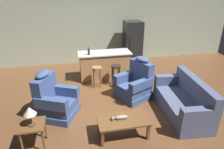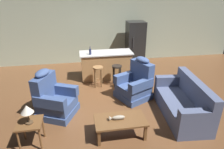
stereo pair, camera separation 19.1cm
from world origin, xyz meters
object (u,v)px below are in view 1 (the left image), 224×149
(recliner_near_lamp, at_px, (55,101))
(kitchen_island, at_px, (105,65))
(coffee_table, at_px, (123,121))
(bar_stool_right, at_px, (116,72))
(bar_stool_left, at_px, (97,73))
(refrigerator, at_px, (132,43))
(end_table, at_px, (33,128))
(table_lamp, at_px, (30,112))
(recliner_near_island, at_px, (135,84))
(couch, at_px, (184,102))
(fish_figurine, at_px, (120,118))
(bottle_tall_green, at_px, (89,52))

(recliner_near_lamp, bearing_deg, kitchen_island, 75.99)
(coffee_table, bearing_deg, bar_stool_right, 80.73)
(kitchen_island, bearing_deg, bar_stool_left, -119.43)
(refrigerator, bearing_deg, bar_stool_left, -133.41)
(recliner_near_lamp, relative_size, end_table, 2.14)
(table_lamp, xyz_separation_m, refrigerator, (3.34, 4.28, 0.01))
(end_table, xyz_separation_m, bar_stool_left, (1.62, 2.42, 0.01))
(recliner_near_island, distance_m, kitchen_island, 1.64)
(recliner_near_lamp, bearing_deg, couch, 14.53)
(fish_figurine, distance_m, refrigerator, 4.57)
(bar_stool_left, bearing_deg, bottle_tall_green, 112.39)
(recliner_near_island, xyz_separation_m, bar_stool_right, (-0.38, 0.88, 0.05))
(refrigerator, distance_m, bottle_tall_green, 2.36)
(recliner_near_island, xyz_separation_m, bar_stool_left, (-1.00, 0.88, 0.05))
(recliner_near_island, height_order, refrigerator, refrigerator)
(fish_figurine, relative_size, kitchen_island, 0.19)
(table_lamp, bearing_deg, couch, 7.94)
(fish_figurine, distance_m, recliner_near_lamp, 1.76)
(fish_figurine, xyz_separation_m, refrigerator, (1.59, 4.26, 0.42))
(bar_stool_right, bearing_deg, refrigerator, 58.59)
(coffee_table, distance_m, fish_figurine, 0.12)
(fish_figurine, bearing_deg, table_lamp, -179.44)
(table_lamp, relative_size, bottle_tall_green, 1.55)
(fish_figurine, bearing_deg, refrigerator, 69.54)
(table_lamp, bearing_deg, bar_stool_left, 56.73)
(table_lamp, relative_size, bar_stool_right, 0.60)
(coffee_table, distance_m, refrigerator, 4.56)
(recliner_near_island, xyz_separation_m, end_table, (-2.61, -1.53, 0.04))
(recliner_near_lamp, distance_m, bar_stool_left, 1.86)
(table_lamp, relative_size, bar_stool_left, 0.60)
(coffee_table, distance_m, recliner_near_lamp, 1.83)
(fish_figurine, distance_m, kitchen_island, 3.07)
(couch, distance_m, table_lamp, 3.61)
(bar_stool_left, bearing_deg, end_table, -123.82)
(recliner_near_lamp, relative_size, refrigerator, 0.68)
(coffee_table, bearing_deg, fish_figurine, 170.76)
(couch, relative_size, bottle_tall_green, 7.47)
(fish_figurine, bearing_deg, bottle_tall_green, 96.57)
(fish_figurine, height_order, bar_stool_left, bar_stool_left)
(recliner_near_lamp, distance_m, end_table, 1.11)
(fish_figurine, bearing_deg, couch, 14.89)
(kitchen_island, bearing_deg, recliner_near_island, -67.02)
(refrigerator, height_order, bottle_tall_green, refrigerator)
(recliner_near_lamp, height_order, kitchen_island, recliner_near_lamp)
(recliner_near_lamp, distance_m, bottle_tall_green, 2.21)
(recliner_near_lamp, bearing_deg, bar_stool_left, 72.30)
(fish_figurine, xyz_separation_m, bar_stool_right, (0.47, 2.43, 0.01))
(refrigerator, bearing_deg, recliner_near_lamp, -133.08)
(refrigerator, bearing_deg, fish_figurine, -110.46)
(fish_figurine, relative_size, refrigerator, 0.19)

